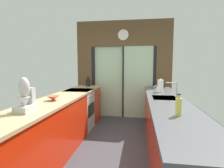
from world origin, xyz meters
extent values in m
cube|color=#38383D|center=(0.00, 0.60, -0.01)|extent=(5.04, 7.60, 0.02)
cube|color=brown|center=(0.00, 2.40, 2.35)|extent=(2.64, 0.08, 0.70)
cube|color=#B2D1AD|center=(-0.42, 2.42, 1.00)|extent=(0.80, 0.02, 2.00)
cube|color=#B2D1AD|center=(0.42, 2.38, 1.00)|extent=(0.80, 0.02, 2.00)
cube|color=black|center=(-0.86, 2.40, 1.00)|extent=(0.08, 0.10, 2.00)
cube|color=black|center=(0.86, 2.40, 1.00)|extent=(0.08, 0.10, 2.00)
cube|color=black|center=(0.00, 2.40, 1.00)|extent=(0.04, 0.10, 2.00)
cube|color=brown|center=(-1.11, 2.40, 1.00)|extent=(0.42, 0.08, 2.00)
cube|color=brown|center=(1.11, 2.40, 1.00)|extent=(0.42, 0.08, 2.00)
cylinder|color=white|center=(0.00, 2.34, 2.30)|extent=(0.28, 0.03, 0.28)
torus|color=beige|center=(0.00, 2.34, 2.30)|extent=(0.30, 0.02, 0.30)
cube|color=red|center=(-0.91, -0.33, 0.44)|extent=(0.58, 2.55, 0.88)
cube|color=red|center=(-0.91, 1.88, 0.44)|extent=(0.58, 0.65, 0.88)
cube|color=tan|center=(-0.91, 0.30, 0.90)|extent=(0.62, 3.80, 0.04)
cube|color=red|center=(0.91, 0.30, 0.44)|extent=(0.58, 3.80, 0.88)
cube|color=#4C4C51|center=(0.91, 0.30, 0.90)|extent=(0.62, 3.80, 0.04)
cube|color=#B7BABC|center=(0.89, 0.55, 0.90)|extent=(0.40, 0.48, 0.05)
cylinder|color=#B7BABC|center=(1.09, 0.55, 1.06)|extent=(0.02, 0.02, 0.27)
cylinder|color=#B7BABC|center=(1.00, 0.55, 1.18)|extent=(0.18, 0.02, 0.02)
cube|color=#B7BABC|center=(-0.91, 1.25, 0.44)|extent=(0.58, 0.60, 0.88)
cube|color=black|center=(-0.61, 1.25, 0.48)|extent=(0.01, 0.48, 0.28)
cube|color=black|center=(-0.91, 1.25, 0.91)|extent=(0.58, 0.60, 0.03)
cylinder|color=#B7BABC|center=(-0.61, 1.07, 0.80)|extent=(0.02, 0.04, 0.04)
cylinder|color=#B7BABC|center=(-0.61, 1.25, 0.80)|extent=(0.02, 0.04, 0.04)
cylinder|color=#B7BABC|center=(-0.61, 1.43, 0.80)|extent=(0.02, 0.04, 0.04)
cylinder|color=#BC4C38|center=(-0.89, 0.00, 0.92)|extent=(0.09, 0.09, 0.01)
cone|color=#BC4C38|center=(-0.89, 0.00, 0.96)|extent=(0.20, 0.20, 0.07)
cube|color=black|center=(-0.89, 1.94, 1.02)|extent=(0.08, 0.14, 0.19)
cylinder|color=black|center=(-0.91, 1.94, 1.14)|extent=(0.02, 0.02, 0.08)
cylinder|color=black|center=(-0.89, 1.94, 1.14)|extent=(0.02, 0.02, 0.07)
cylinder|color=black|center=(-0.87, 1.94, 1.14)|extent=(0.02, 0.02, 0.07)
cube|color=#B7BABC|center=(-0.89, -0.69, 0.96)|extent=(0.17, 0.26, 0.08)
cube|color=#B7BABC|center=(-0.89, -0.59, 1.10)|extent=(0.10, 0.08, 0.20)
ellipsoid|color=#B7BABC|center=(-0.89, -0.70, 1.22)|extent=(0.13, 0.12, 0.24)
cone|color=#B7BABC|center=(-0.89, -0.72, 1.04)|extent=(0.15, 0.15, 0.13)
cone|color=#B7BABC|center=(0.89, 1.52, 1.00)|extent=(0.19, 0.19, 0.15)
sphere|color=black|center=(0.89, 1.52, 1.08)|extent=(0.03, 0.03, 0.03)
cylinder|color=#B7BABC|center=(0.81, 1.52, 1.00)|extent=(0.08, 0.02, 0.07)
torus|color=black|center=(0.98, 1.52, 1.00)|extent=(0.10, 0.01, 0.10)
cylinder|color=#D1CC4C|center=(0.89, -0.58, 1.02)|extent=(0.07, 0.07, 0.20)
cylinder|color=#D1CC4C|center=(0.89, -0.58, 1.14)|extent=(0.03, 0.03, 0.04)
cylinder|color=black|center=(0.89, -0.58, 1.16)|extent=(0.04, 0.04, 0.01)
cylinder|color=#B7BABC|center=(0.89, 1.20, 0.93)|extent=(0.14, 0.14, 0.01)
cylinder|color=white|center=(0.89, 1.20, 1.05)|extent=(0.12, 0.12, 0.25)
sphere|color=#B7BABC|center=(0.89, 1.20, 1.19)|extent=(0.03, 0.03, 0.03)
camera|label=1|loc=(0.46, -2.61, 1.48)|focal=28.62mm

